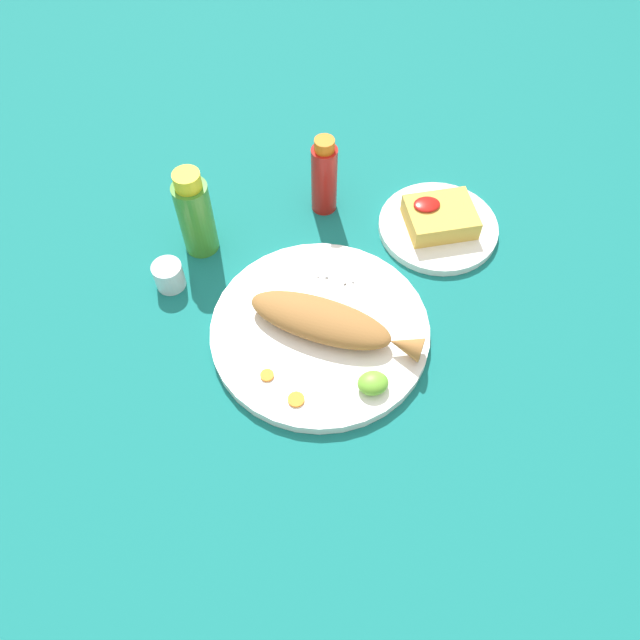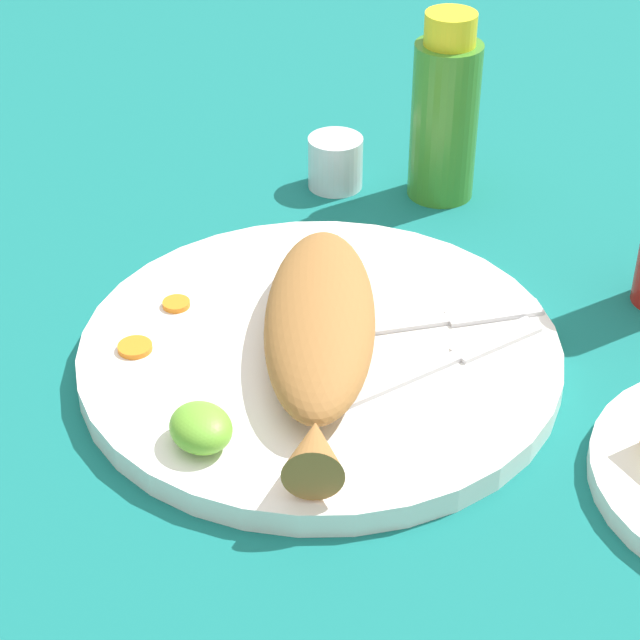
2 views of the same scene
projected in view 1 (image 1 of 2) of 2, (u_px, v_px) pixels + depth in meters
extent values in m
plane|color=#146B66|center=(320.00, 334.00, 0.97)|extent=(4.00, 4.00, 0.00)
cylinder|color=white|center=(320.00, 330.00, 0.96)|extent=(0.34, 0.34, 0.02)
ellipsoid|color=#996633|center=(320.00, 320.00, 0.93)|extent=(0.23, 0.18, 0.04)
cone|color=#996633|center=(406.00, 346.00, 0.91)|extent=(0.06, 0.06, 0.04)
cube|color=silver|center=(319.00, 306.00, 0.97)|extent=(0.04, 0.11, 0.00)
cube|color=silver|center=(324.00, 260.00, 1.02)|extent=(0.04, 0.07, 0.00)
cube|color=silver|center=(359.00, 312.00, 0.97)|extent=(0.02, 0.12, 0.00)
cube|color=silver|center=(343.00, 267.00, 1.02)|extent=(0.02, 0.07, 0.00)
cylinder|color=orange|center=(267.00, 375.00, 0.90)|extent=(0.02, 0.02, 0.00)
cylinder|color=orange|center=(296.00, 399.00, 0.88)|extent=(0.02, 0.02, 0.00)
ellipsoid|color=#6BB233|center=(373.00, 383.00, 0.88)|extent=(0.04, 0.04, 0.02)
cylinder|color=#B21914|center=(324.00, 180.00, 1.06)|extent=(0.04, 0.04, 0.13)
cylinder|color=orange|center=(324.00, 145.00, 1.00)|extent=(0.03, 0.03, 0.02)
cylinder|color=#3D8428|center=(196.00, 218.00, 1.01)|extent=(0.06, 0.06, 0.14)
cylinder|color=yellow|center=(187.00, 181.00, 0.94)|extent=(0.04, 0.04, 0.03)
cylinder|color=silver|center=(169.00, 276.00, 1.00)|extent=(0.05, 0.05, 0.05)
cylinder|color=white|center=(170.00, 280.00, 1.01)|extent=(0.04, 0.04, 0.02)
cylinder|color=white|center=(438.00, 227.00, 1.08)|extent=(0.21, 0.21, 0.01)
cube|color=gold|center=(440.00, 217.00, 1.06)|extent=(0.11, 0.09, 0.04)
ellipsoid|color=#AD140F|center=(427.00, 204.00, 1.05)|extent=(0.05, 0.04, 0.01)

